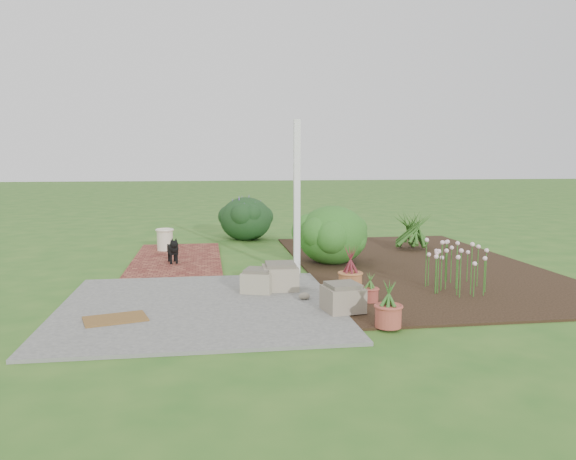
{
  "coord_description": "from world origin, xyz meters",
  "views": [
    {
      "loc": [
        -1.15,
        -8.79,
        1.88
      ],
      "look_at": [
        0.2,
        0.4,
        0.7
      ],
      "focal_mm": 35.0,
      "sensor_mm": 36.0,
      "label": 1
    }
  ],
  "objects": [
    {
      "name": "evergreen_shrub",
      "position": [
        1.08,
        0.9,
        0.56
      ],
      "size": [
        1.26,
        1.26,
        1.06
      ],
      "primitive_type": "ellipsoid",
      "rotation": [
        0.0,
        0.0,
        -0.01
      ],
      "color": "#164410",
      "rests_on": "garden_bed"
    },
    {
      "name": "agapanthus_clump_front",
      "position": [
        1.45,
        2.32,
        0.38
      ],
      "size": [
        1.02,
        1.02,
        0.7
      ],
      "primitive_type": null,
      "rotation": [
        0.0,
        0.0,
        0.36
      ],
      "color": "#0E4017",
      "rests_on": "garden_bed"
    },
    {
      "name": "ground",
      "position": [
        0.0,
        0.0,
        0.0
      ],
      "size": [
        80.0,
        80.0,
        0.0
      ],
      "primitive_type": "plane",
      "color": "#2C611E",
      "rests_on": "ground"
    },
    {
      "name": "concrete_patio",
      "position": [
        -1.25,
        -1.75,
        0.02
      ],
      "size": [
        3.5,
        3.5,
        0.04
      ],
      "primitive_type": "cube",
      "color": "#595A57",
      "rests_on": "ground"
    },
    {
      "name": "agapanthus_clump_back",
      "position": [
        3.05,
        2.16,
        0.5
      ],
      "size": [
        1.32,
        1.32,
        0.94
      ],
      "primitive_type": null,
      "rotation": [
        0.0,
        0.0,
        0.32
      ],
      "color": "#134115",
      "rests_on": "garden_bed"
    },
    {
      "name": "garden_bed",
      "position": [
        2.5,
        0.5,
        0.01
      ],
      "size": [
        4.0,
        7.0,
        0.03
      ],
      "primitive_type": "cube",
      "color": "black",
      "rests_on": "ground"
    },
    {
      "name": "terracotta_pot_bronze",
      "position": [
        0.84,
        -1.27,
        0.16
      ],
      "size": [
        0.38,
        0.38,
        0.27
      ],
      "primitive_type": "cylinder",
      "rotation": [
        0.0,
        0.0,
        -0.17
      ],
      "color": "#A46437",
      "rests_on": "garden_bed"
    },
    {
      "name": "cream_ceramic_urn",
      "position": [
        -1.98,
        2.68,
        0.25
      ],
      "size": [
        0.42,
        0.42,
        0.42
      ],
      "primitive_type": "cylinder",
      "rotation": [
        0.0,
        0.0,
        0.39
      ],
      "color": "beige",
      "rests_on": "brick_path"
    },
    {
      "name": "stone_trough_mid",
      "position": [
        -0.12,
        -1.04,
        0.2
      ],
      "size": [
        0.51,
        0.51,
        0.33
      ],
      "primitive_type": "cube",
      "rotation": [
        0.0,
        0.0,
        -0.04
      ],
      "color": "gray",
      "rests_on": "concrete_patio"
    },
    {
      "name": "brick_path",
      "position": [
        -1.7,
        1.75,
        0.02
      ],
      "size": [
        1.6,
        3.5,
        0.04
      ],
      "primitive_type": "cube",
      "color": "maroon",
      "rests_on": "ground"
    },
    {
      "name": "stone_trough_far",
      "position": [
        -0.45,
        -1.14,
        0.18
      ],
      "size": [
        0.53,
        0.53,
        0.28
      ],
      "primitive_type": "cube",
      "rotation": [
        0.0,
        0.0,
        -0.35
      ],
      "color": "gray",
      "rests_on": "concrete_patio"
    },
    {
      "name": "terracotta_pot_small_right",
      "position": [
        0.83,
        -2.98,
        0.15
      ],
      "size": [
        0.38,
        0.38,
        0.24
      ],
      "primitive_type": "cylinder",
      "rotation": [
        0.0,
        0.0,
        0.43
      ],
      "color": "#A84638",
      "rests_on": "garden_bed"
    },
    {
      "name": "veranda_post",
      "position": [
        0.3,
        0.1,
        1.25
      ],
      "size": [
        0.1,
        0.1,
        2.5
      ],
      "primitive_type": "cube",
      "color": "white",
      "rests_on": "ground"
    },
    {
      "name": "black_dog",
      "position": [
        -1.74,
        1.22,
        0.3
      ],
      "size": [
        0.22,
        0.49,
        0.43
      ],
      "rotation": [
        0.0,
        0.0,
        0.2
      ],
      "color": "black",
      "rests_on": "brick_path"
    },
    {
      "name": "coir_doormat",
      "position": [
        -2.21,
        -2.28,
        0.05
      ],
      "size": [
        0.79,
        0.62,
        0.02
      ],
      "primitive_type": "cube",
      "rotation": [
        0.0,
        0.0,
        0.28
      ],
      "color": "brown",
      "rests_on": "concrete_patio"
    },
    {
      "name": "stone_trough_near",
      "position": [
        0.48,
        -2.29,
        0.19
      ],
      "size": [
        0.51,
        0.51,
        0.3
      ],
      "primitive_type": "cube",
      "rotation": [
        0.0,
        0.0,
        0.16
      ],
      "color": "gray",
      "rests_on": "concrete_patio"
    },
    {
      "name": "purple_flowering_bush",
      "position": [
        -0.23,
        4.24,
        0.51
      ],
      "size": [
        1.21,
        1.21,
        1.02
      ],
      "primitive_type": "ellipsoid",
      "rotation": [
        0.0,
        0.0,
        -0.0
      ],
      "color": "black",
      "rests_on": "ground"
    },
    {
      "name": "pink_flower_patch",
      "position": [
        2.36,
        -1.34,
        0.39
      ],
      "size": [
        1.29,
        1.29,
        0.71
      ],
      "primitive_type": null,
      "rotation": [
        0.0,
        0.0,
        -0.18
      ],
      "color": "#113D0F",
      "rests_on": "garden_bed"
    },
    {
      "name": "terracotta_pot_small_left",
      "position": [
        0.95,
        -1.87,
        0.12
      ],
      "size": [
        0.24,
        0.24,
        0.18
      ],
      "primitive_type": "cylinder",
      "rotation": [
        0.0,
        0.0,
        -0.15
      ],
      "color": "#973E33",
      "rests_on": "garden_bed"
    }
  ]
}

